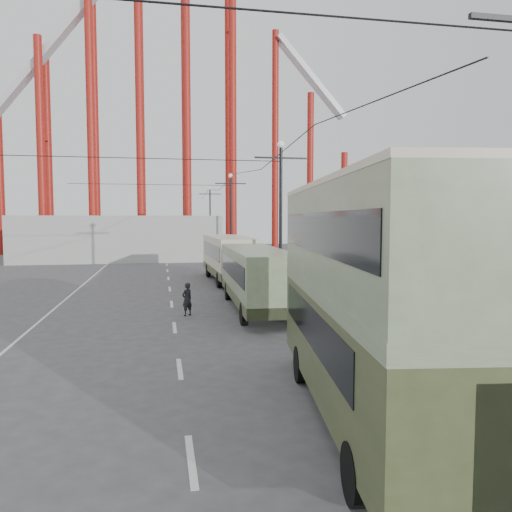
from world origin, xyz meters
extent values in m
plane|color=#444446|center=(0.00, 0.00, 0.00)|extent=(160.00, 160.00, 0.00)
cube|color=silver|center=(-1.00, 19.00, 0.01)|extent=(0.15, 82.00, 0.01)
cube|color=silver|center=(5.40, 20.00, 0.01)|extent=(0.12, 120.00, 0.01)
cube|color=silver|center=(-7.00, 20.00, 0.01)|extent=(0.12, 120.00, 0.01)
cylinder|color=black|center=(5.60, 18.00, 4.50)|extent=(0.20, 0.20, 9.00)
cylinder|color=black|center=(5.60, 18.00, 0.25)|extent=(0.44, 0.44, 0.50)
cube|color=black|center=(5.60, 18.00, 8.30)|extent=(3.20, 0.10, 0.10)
sphere|color=white|center=(5.60, 18.00, 9.10)|extent=(0.44, 0.44, 0.44)
cylinder|color=black|center=(5.60, 40.00, 4.50)|extent=(0.20, 0.20, 9.00)
cylinder|color=black|center=(5.60, 40.00, 0.25)|extent=(0.44, 0.44, 0.50)
cube|color=black|center=(5.60, 40.00, 8.30)|extent=(3.20, 0.10, 0.10)
sphere|color=white|center=(5.60, 40.00, 9.10)|extent=(0.44, 0.44, 0.44)
cylinder|color=black|center=(5.60, 62.00, 4.50)|extent=(0.20, 0.20, 9.00)
cylinder|color=black|center=(5.60, 62.00, 0.25)|extent=(0.44, 0.44, 0.50)
cube|color=black|center=(5.60, 62.00, 8.30)|extent=(3.20, 0.10, 0.10)
sphere|color=white|center=(5.60, 62.00, 9.10)|extent=(0.44, 0.44, 0.44)
cylinder|color=maroon|center=(-22.00, 59.00, 9.00)|extent=(1.00, 1.00, 18.00)
cylinder|color=maroon|center=(-16.00, 55.00, 13.50)|extent=(1.00, 1.00, 27.00)
cylinder|color=maroon|center=(-16.00, 59.00, 13.50)|extent=(1.00, 1.00, 27.00)
cylinder|color=maroon|center=(-10.00, 55.00, 18.00)|extent=(1.00, 1.00, 36.00)
cylinder|color=maroon|center=(-10.00, 59.00, 18.00)|extent=(1.00, 1.00, 36.00)
cylinder|color=maroon|center=(-4.00, 55.00, 22.50)|extent=(1.00, 1.00, 45.00)
cylinder|color=maroon|center=(-4.00, 59.00, 22.50)|extent=(1.00, 1.00, 45.00)
cylinder|color=maroon|center=(2.00, 55.00, 26.00)|extent=(1.00, 1.00, 52.00)
cylinder|color=maroon|center=(2.00, 59.00, 26.00)|extent=(1.00, 1.00, 52.00)
cylinder|color=maroon|center=(8.00, 55.00, 27.50)|extent=(1.00, 1.00, 55.00)
cylinder|color=maroon|center=(8.00, 59.00, 27.50)|extent=(1.00, 1.00, 55.00)
cylinder|color=maroon|center=(14.00, 56.00, 15.00)|extent=(0.90, 0.90, 30.00)
cylinder|color=maroon|center=(19.00, 56.00, 11.00)|extent=(0.90, 0.90, 22.00)
cylinder|color=maroon|center=(24.00, 56.00, 7.00)|extent=(0.90, 0.90, 14.00)
cube|color=silver|center=(19.00, 56.00, 24.00)|extent=(9.89, 2.00, 10.87)
cube|color=#9F9F9A|center=(-6.00, 47.00, 2.50)|extent=(22.00, 10.00, 5.00)
cube|color=#364022|center=(3.13, -0.90, 1.69)|extent=(3.88, 10.50, 2.25)
cube|color=black|center=(3.13, -0.90, 2.15)|extent=(3.65, 8.47, 0.92)
cube|color=#6B7C5B|center=(3.13, -0.90, 2.97)|extent=(3.90, 10.50, 0.31)
cube|color=#6B7C5B|center=(3.13, -0.90, 4.25)|extent=(3.88, 10.50, 2.25)
cube|color=black|center=(3.13, -0.90, 4.36)|extent=(3.84, 9.89, 0.87)
cube|color=beige|center=(3.13, -0.90, 5.44)|extent=(3.90, 10.50, 0.12)
cylinder|color=black|center=(2.35, 2.10, 0.51)|extent=(0.42, 1.05, 1.02)
cylinder|color=black|center=(4.65, 1.80, 0.51)|extent=(0.42, 1.05, 1.02)
cylinder|color=black|center=(1.55, -3.99, 0.51)|extent=(0.42, 1.05, 1.02)
cylinder|color=black|center=(3.84, -4.30, 0.51)|extent=(0.42, 1.05, 1.02)
cube|color=#6B7C5B|center=(3.25, 13.57, 1.76)|extent=(2.86, 11.14, 2.41)
cube|color=black|center=(3.25, 13.57, 2.16)|extent=(2.87, 9.93, 0.96)
cube|color=#364022|center=(3.25, 13.57, 0.80)|extent=(2.89, 11.14, 0.50)
cube|color=#6B7C5B|center=(3.25, 13.57, 3.05)|extent=(2.88, 11.14, 0.16)
cylinder|color=black|center=(2.22, 16.72, 0.50)|extent=(0.31, 1.01, 1.01)
cylinder|color=black|center=(4.49, 16.65, 0.50)|extent=(0.31, 1.01, 1.01)
cylinder|color=black|center=(2.01, 10.09, 0.50)|extent=(0.31, 1.01, 1.01)
cylinder|color=black|center=(4.28, 10.02, 0.50)|extent=(0.31, 1.01, 1.01)
cube|color=beige|center=(3.45, 25.47, 1.88)|extent=(2.92, 10.79, 2.58)
cube|color=black|center=(3.45, 25.47, 2.31)|extent=(2.93, 9.50, 1.02)
cube|color=#364022|center=(3.45, 25.47, 0.86)|extent=(2.95, 10.79, 0.54)
cube|color=beige|center=(3.45, 25.47, 3.25)|extent=(2.94, 10.79, 0.17)
cylinder|color=black|center=(2.18, 28.24, 0.54)|extent=(0.32, 1.08, 1.07)
cylinder|color=black|center=(4.60, 28.29, 0.54)|extent=(0.32, 1.08, 1.07)
cylinder|color=black|center=(2.31, 22.23, 0.54)|extent=(0.32, 1.08, 1.07)
cylinder|color=black|center=(4.74, 22.28, 0.54)|extent=(0.32, 1.08, 1.07)
imported|color=black|center=(-0.33, 12.57, 0.80)|extent=(0.69, 0.66, 1.60)
camera|label=1|loc=(-1.51, -11.37, 4.65)|focal=35.00mm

